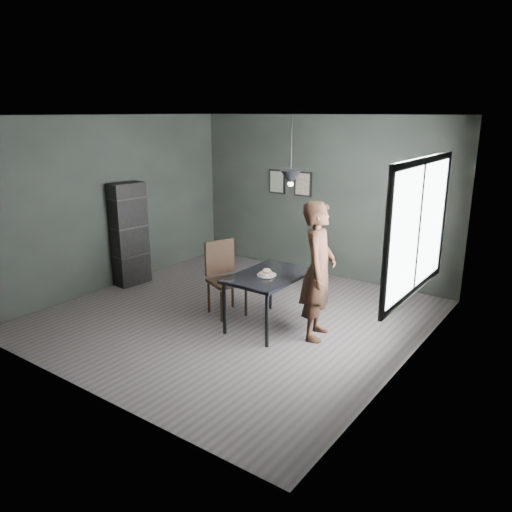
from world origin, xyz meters
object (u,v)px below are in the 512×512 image
Objects in this scene: woman at (318,271)px; wood_chair at (224,273)px; pendant_lamp at (291,177)px; cafe_table at (269,280)px; white_plate at (267,275)px; shelf_unit at (129,234)px.

woman is 1.53m from wood_chair.
pendant_lamp is (1.07, 0.06, 1.44)m from wood_chair.
cafe_table is 1.39× the size of pendant_lamp.
white_plate is 2.94m from shelf_unit.
woman is 1.69× the size of wood_chair.
shelf_unit is at bearing 176.22° from white_plate.
pendant_lamp reaches higher than white_plate.
shelf_unit is at bearing 179.70° from pendant_lamp.
pendant_lamp is (3.17, -0.02, 1.19)m from shelf_unit.
white_plate is at bearing -142.95° from pendant_lamp.
pendant_lamp is at bearing 72.54° from woman.
white_plate is at bearing 87.47° from woman.
cafe_table is 0.82m from wood_chair.
shelf_unit is at bearing 72.62° from woman.
wood_chair is at bearing -176.60° from pendant_lamp.
cafe_table is at bearing 101.14° from white_plate.
wood_chair is 1.80m from pendant_lamp.
woman is 1.23m from pendant_lamp.
shelf_unit reaches higher than white_plate.
pendant_lamp reaches higher than wood_chair.
shelf_unit is 2.00× the size of pendant_lamp.
woman is at bearing -0.39° from pendant_lamp.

